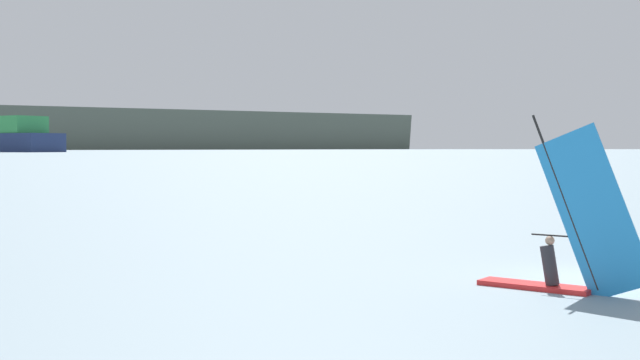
# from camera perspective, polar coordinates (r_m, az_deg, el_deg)

# --- Properties ---
(ground_plane) EXTENTS (4000.00, 4000.00, 0.00)m
(ground_plane) POSITION_cam_1_polar(r_m,az_deg,el_deg) (22.09, 18.63, -6.61)
(ground_plane) COLOR gray
(windsurfer) EXTENTS (2.62, 3.62, 4.31)m
(windsurfer) POSITION_cam_1_polar(r_m,az_deg,el_deg) (19.91, 16.66, -4.60)
(windsurfer) COLOR red
(windsurfer) RESTS_ON ground_plane
(distant_headland) EXTENTS (1336.43, 668.51, 41.92)m
(distant_headland) POSITION_cam_1_polar(r_m,az_deg,el_deg) (1037.50, -18.58, 3.21)
(distant_headland) COLOR #4C564C
(distant_headland) RESTS_ON ground_plane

